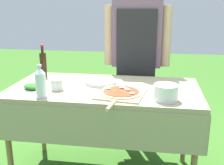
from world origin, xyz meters
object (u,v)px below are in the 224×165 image
herb_container (33,87)px  sauce_jar (57,85)px  mixing_tub (166,92)px  prep_table (104,98)px  pizza_on_peel (121,93)px  water_bottle (41,82)px  oil_bottle (43,64)px  plate_stack (100,82)px  person_cook (137,50)px

herb_container → sauce_jar: 0.19m
herb_container → mixing_tub: 0.99m
prep_table → sauce_jar: bearing=-160.3°
pizza_on_peel → water_bottle: (-0.54, -0.13, 0.10)m
oil_bottle → water_bottle: (0.20, -0.54, -0.00)m
plate_stack → prep_table: bearing=-59.8°
pizza_on_peel → plate_stack: size_ratio=1.99×
mixing_tub → sauce_jar: bearing=172.5°
prep_table → oil_bottle: (-0.59, 0.24, 0.20)m
prep_table → water_bottle: (-0.39, -0.30, 0.20)m
prep_table → plate_stack: plate_stack is taller
pizza_on_peel → mixing_tub: (0.31, -0.06, 0.04)m
person_cook → oil_bottle: person_cook is taller
prep_table → pizza_on_peel: (0.15, -0.17, 0.10)m
mixing_tub → sauce_jar: size_ratio=1.82×
oil_bottle → herb_container: (0.07, -0.39, -0.09)m
oil_bottle → sauce_jar: oil_bottle is taller
prep_table → herb_container: bearing=-164.1°
herb_container → water_bottle: bearing=-48.7°
prep_table → pizza_on_peel: size_ratio=2.94×
pizza_on_peel → sauce_jar: size_ratio=5.54×
herb_container → sauce_jar: size_ratio=2.19×
mixing_tub → water_bottle: bearing=-175.2°
oil_bottle → plate_stack: 0.57m
prep_table → water_bottle: bearing=-142.6°
mixing_tub → plate_stack: size_ratio=0.66×
plate_stack → sauce_jar: (-0.29, -0.21, 0.02)m
prep_table → plate_stack: 0.14m
oil_bottle → mixing_tub: 1.16m
sauce_jar → mixing_tub: bearing=-7.5°
herb_container → prep_table: bearing=15.9°
prep_table → oil_bottle: oil_bottle is taller
oil_bottle → prep_table: bearing=-22.0°
pizza_on_peel → oil_bottle: oil_bottle is taller
herb_container → plate_stack: herb_container is taller
oil_bottle → water_bottle: 0.58m
water_bottle → herb_container: (-0.13, 0.15, -0.09)m
oil_bottle → herb_container: 0.41m
oil_bottle → sauce_jar: size_ratio=3.12×
person_cook → pizza_on_peel: size_ratio=3.32×
herb_container → plate_stack: (0.48, 0.24, -0.01)m
oil_bottle → mixing_tub: oil_bottle is taller
prep_table → herb_container: 0.56m
prep_table → person_cook: (0.21, 0.60, 0.29)m
mixing_tub → herb_container: bearing=175.4°
prep_table → mixing_tub: (0.46, -0.23, 0.14)m
pizza_on_peel → plate_stack: bearing=135.9°
prep_table → sauce_jar: sauce_jar is taller
prep_table → plate_stack: size_ratio=5.86×
oil_bottle → plate_stack: (0.54, -0.15, -0.10)m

